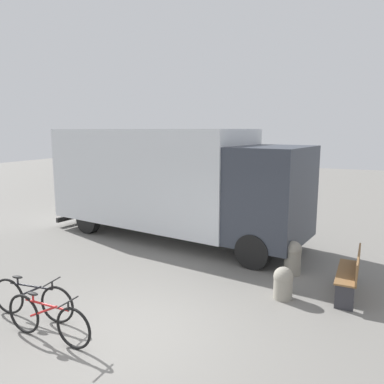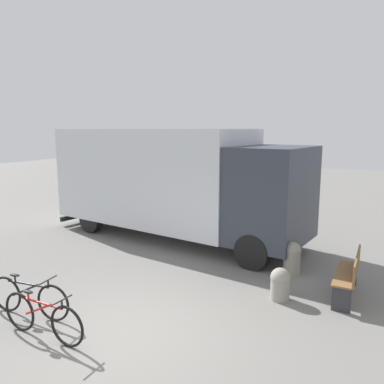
{
  "view_description": "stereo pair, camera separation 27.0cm",
  "coord_description": "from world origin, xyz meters",
  "px_view_note": "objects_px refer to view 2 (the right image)",
  "views": [
    {
      "loc": [
        3.29,
        -4.85,
        3.36
      ],
      "look_at": [
        -0.55,
        3.95,
        1.76
      ],
      "focal_mm": 35.0,
      "sensor_mm": 36.0,
      "label": 1
    },
    {
      "loc": [
        3.54,
        -4.73,
        3.36
      ],
      "look_at": [
        -0.55,
        3.95,
        1.76
      ],
      "focal_mm": 35.0,
      "sensor_mm": 36.0,
      "label": 2
    }
  ],
  "objects_px": {
    "park_bench": "(350,274)",
    "bollard_near_bench": "(280,283)",
    "delivery_truck": "(172,179)",
    "bicycle_near": "(29,297)",
    "bollard_far_bench": "(292,257)",
    "bicycle_middle": "(42,317)"
  },
  "relations": [
    {
      "from": "park_bench",
      "to": "bollard_near_bench",
      "type": "height_order",
      "value": "park_bench"
    },
    {
      "from": "delivery_truck",
      "to": "bicycle_near",
      "type": "distance_m",
      "value": 5.86
    },
    {
      "from": "bollard_near_bench",
      "to": "bollard_far_bench",
      "type": "distance_m",
      "value": 1.41
    },
    {
      "from": "park_bench",
      "to": "bollard_near_bench",
      "type": "relative_size",
      "value": 2.35
    },
    {
      "from": "bicycle_middle",
      "to": "bollard_near_bench",
      "type": "relative_size",
      "value": 2.66
    },
    {
      "from": "park_bench",
      "to": "bollard_far_bench",
      "type": "bearing_deg",
      "value": 62.96
    },
    {
      "from": "delivery_truck",
      "to": "bollard_near_bench",
      "type": "bearing_deg",
      "value": -27.28
    },
    {
      "from": "bicycle_near",
      "to": "bollard_near_bench",
      "type": "height_order",
      "value": "bicycle_near"
    },
    {
      "from": "bicycle_middle",
      "to": "bollard_far_bench",
      "type": "distance_m",
      "value": 5.47
    },
    {
      "from": "bollard_far_bench",
      "to": "bicycle_near",
      "type": "bearing_deg",
      "value": -134.64
    },
    {
      "from": "park_bench",
      "to": "bicycle_near",
      "type": "distance_m",
      "value": 6.19
    },
    {
      "from": "delivery_truck",
      "to": "park_bench",
      "type": "relative_size",
      "value": 5.53
    },
    {
      "from": "bollard_near_bench",
      "to": "bollard_far_bench",
      "type": "height_order",
      "value": "bollard_far_bench"
    },
    {
      "from": "bollard_near_bench",
      "to": "bollard_far_bench",
      "type": "relative_size",
      "value": 0.82
    },
    {
      "from": "bicycle_middle",
      "to": "bollard_near_bench",
      "type": "distance_m",
      "value": 4.42
    },
    {
      "from": "park_bench",
      "to": "bollard_near_bench",
      "type": "distance_m",
      "value": 1.43
    },
    {
      "from": "bollard_near_bench",
      "to": "bollard_far_bench",
      "type": "bearing_deg",
      "value": 91.17
    },
    {
      "from": "bicycle_near",
      "to": "park_bench",
      "type": "bearing_deg",
      "value": 26.9
    },
    {
      "from": "bicycle_near",
      "to": "bollard_far_bench",
      "type": "relative_size",
      "value": 2.17
    },
    {
      "from": "bicycle_near",
      "to": "bollard_near_bench",
      "type": "bearing_deg",
      "value": 27.89
    },
    {
      "from": "bicycle_near",
      "to": "bollard_far_bench",
      "type": "height_order",
      "value": "bollard_far_bench"
    },
    {
      "from": "bicycle_middle",
      "to": "bollard_far_bench",
      "type": "height_order",
      "value": "bollard_far_bench"
    }
  ]
}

